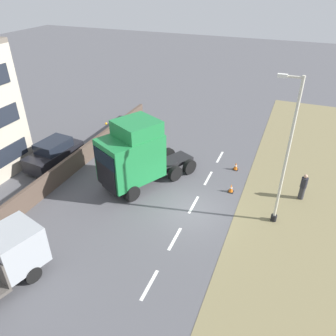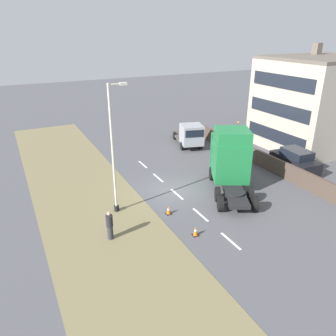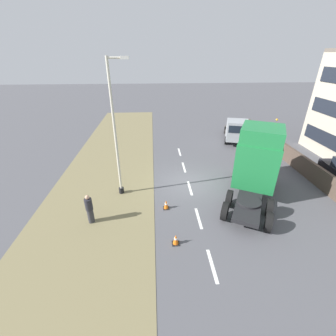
# 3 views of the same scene
# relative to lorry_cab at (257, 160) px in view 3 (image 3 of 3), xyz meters

# --- Properties ---
(ground_plane) EXTENTS (120.00, 120.00, 0.00)m
(ground_plane) POSITION_rel_lorry_cab_xyz_m (-4.15, 1.23, -2.27)
(ground_plane) COLOR #515156
(ground_plane) RESTS_ON ground
(grass_verge) EXTENTS (7.00, 44.00, 0.01)m
(grass_verge) POSITION_rel_lorry_cab_xyz_m (-10.15, 1.23, -2.26)
(grass_verge) COLOR olive
(grass_verge) RESTS_ON ground
(lane_markings) EXTENTS (0.16, 14.60, 0.00)m
(lane_markings) POSITION_rel_lorry_cab_xyz_m (-4.15, 0.53, -2.27)
(lane_markings) COLOR white
(lane_markings) RESTS_ON ground
(boundary_wall) EXTENTS (0.25, 24.00, 1.35)m
(boundary_wall) POSITION_rel_lorry_cab_xyz_m (4.85, 1.23, -1.60)
(boundary_wall) COLOR #4C3D33
(boundary_wall) RESTS_ON ground
(lorry_cab) EXTENTS (5.19, 6.83, 4.67)m
(lorry_cab) POSITION_rel_lorry_cab_xyz_m (0.00, 0.00, 0.00)
(lorry_cab) COLOR black
(lorry_cab) RESTS_ON ground
(flatbed_truck) EXTENTS (3.54, 6.21, 2.49)m
(flatbed_truck) POSITION_rel_lorry_cab_xyz_m (1.88, 8.94, -0.95)
(flatbed_truck) COLOR #999EA3
(flatbed_truck) RESTS_ON ground
(lamp_post) EXTENTS (1.28, 0.33, 8.24)m
(lamp_post) POSITION_rel_lorry_cab_xyz_m (-8.74, 0.25, 1.56)
(lamp_post) COLOR black
(lamp_post) RESTS_ON ground
(pedestrian) EXTENTS (0.39, 0.39, 1.75)m
(pedestrian) POSITION_rel_lorry_cab_xyz_m (-10.12, -2.57, -1.41)
(pedestrian) COLOR #333338
(pedestrian) RESTS_ON ground
(traffic_cone_lead) EXTENTS (0.36, 0.36, 0.58)m
(traffic_cone_lead) POSITION_rel_lorry_cab_xyz_m (-5.93, -1.63, -1.99)
(traffic_cone_lead) COLOR black
(traffic_cone_lead) RESTS_ON ground
(traffic_cone_trailing) EXTENTS (0.36, 0.36, 0.58)m
(traffic_cone_trailing) POSITION_rel_lorry_cab_xyz_m (-5.63, -4.48, -1.99)
(traffic_cone_trailing) COLOR black
(traffic_cone_trailing) RESTS_ON ground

